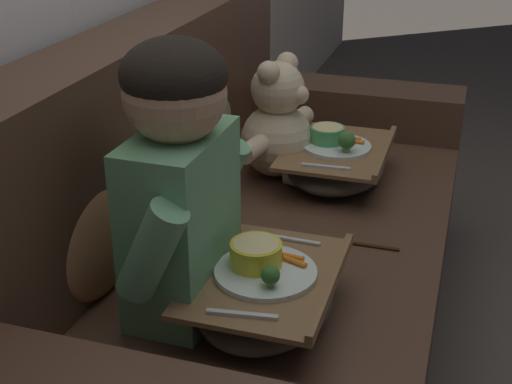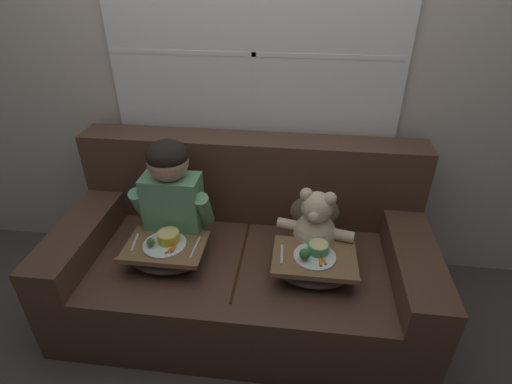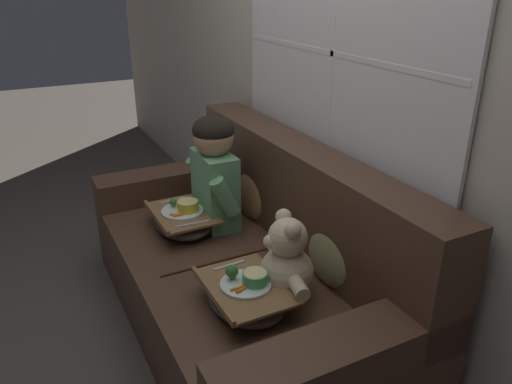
% 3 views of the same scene
% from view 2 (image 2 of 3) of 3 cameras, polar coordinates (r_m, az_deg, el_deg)
% --- Properties ---
extents(ground_plane, '(14.00, 14.00, 0.00)m').
position_cam_2_polar(ground_plane, '(2.51, -1.77, -16.00)').
color(ground_plane, '#4C443D').
extents(wall_back_with_window, '(8.00, 0.08, 2.60)m').
position_cam_2_polar(wall_back_with_window, '(2.32, -0.16, 17.80)').
color(wall_back_with_window, beige).
rests_on(wall_back_with_window, ground_plane).
extents(couch, '(1.98, 0.98, 0.94)m').
position_cam_2_polar(couch, '(2.34, -1.62, -9.24)').
color(couch, '#4C3323').
rests_on(couch, ground_plane).
extents(throw_pillow_behind_child, '(0.37, 0.18, 0.38)m').
position_cam_2_polar(throw_pillow_behind_child, '(2.44, -9.94, -0.04)').
color(throw_pillow_behind_child, '#B2754C').
rests_on(throw_pillow_behind_child, couch).
extents(throw_pillow_behind_teddy, '(0.35, 0.17, 0.36)m').
position_cam_2_polar(throw_pillow_behind_teddy, '(2.34, 8.47, -1.24)').
color(throw_pillow_behind_teddy, '#898456').
rests_on(throw_pillow_behind_teddy, couch).
extents(child_figure, '(0.43, 0.22, 0.62)m').
position_cam_2_polar(child_figure, '(2.16, -12.01, 0.38)').
color(child_figure, '#66A370').
rests_on(child_figure, couch).
extents(teddy_bear, '(0.42, 0.30, 0.39)m').
position_cam_2_polar(teddy_bear, '(2.15, 8.44, -4.94)').
color(teddy_bear, beige).
rests_on(teddy_bear, couch).
extents(lap_tray_child, '(0.41, 0.31, 0.18)m').
position_cam_2_polar(lap_tray_child, '(2.17, -12.72, -8.42)').
color(lap_tray_child, '#473D33').
rests_on(lap_tray_child, child_figure).
extents(lap_tray_teddy, '(0.42, 0.31, 0.19)m').
position_cam_2_polar(lap_tray_teddy, '(2.07, 8.27, -10.24)').
color(lap_tray_teddy, '#473D33').
rests_on(lap_tray_teddy, teddy_bear).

